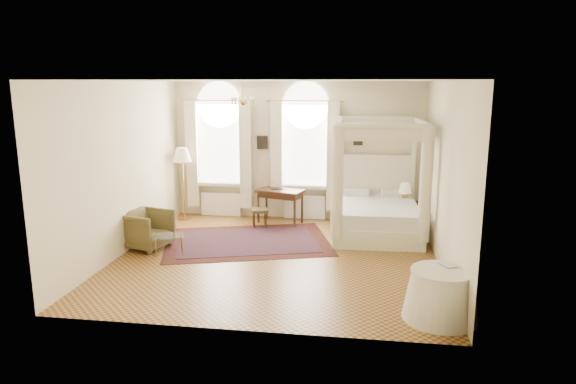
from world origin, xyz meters
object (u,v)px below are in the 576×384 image
(writing_desk, at_px, (280,195))
(armchair, at_px, (147,230))
(floor_lamp, at_px, (182,158))
(coffee_table, at_px, (168,237))
(canopy_bed, at_px, (377,210))
(stool, at_px, (260,212))
(nightstand, at_px, (407,214))
(side_table, at_px, (441,295))

(writing_desk, distance_m, armchair, 3.27)
(armchair, height_order, floor_lamp, floor_lamp)
(coffee_table, height_order, floor_lamp, floor_lamp)
(canopy_bed, relative_size, coffee_table, 3.71)
(writing_desk, relative_size, armchair, 1.40)
(writing_desk, xyz_separation_m, armchair, (-2.34, -2.26, -0.30))
(stool, height_order, armchair, armchair)
(floor_lamp, bearing_deg, armchair, -89.31)
(stool, relative_size, coffee_table, 0.67)
(nightstand, bearing_deg, stool, -172.41)
(nightstand, relative_size, armchair, 0.70)
(armchair, distance_m, floor_lamp, 2.53)
(armchair, distance_m, side_table, 5.89)
(armchair, relative_size, side_table, 0.81)
(armchair, distance_m, coffee_table, 0.67)
(canopy_bed, distance_m, writing_desk, 2.34)
(stool, xyz_separation_m, coffee_table, (-1.34, -2.22, -0.00))
(floor_lamp, bearing_deg, nightstand, 0.71)
(canopy_bed, bearing_deg, armchair, -160.81)
(writing_desk, height_order, side_table, writing_desk)
(canopy_bed, xyz_separation_m, nightstand, (0.72, 0.75, -0.27))
(coffee_table, bearing_deg, writing_desk, 55.73)
(writing_desk, bearing_deg, coffee_table, -124.27)
(canopy_bed, distance_m, nightstand, 1.07)
(stool, relative_size, armchair, 0.53)
(canopy_bed, relative_size, floor_lamp, 1.44)
(nightstand, bearing_deg, coffee_table, -150.52)
(stool, relative_size, floor_lamp, 0.26)
(floor_lamp, bearing_deg, canopy_bed, -8.42)
(side_table, bearing_deg, writing_desk, 123.00)
(nightstand, distance_m, floor_lamp, 5.46)
(coffee_table, xyz_separation_m, side_table, (4.79, -2.08, 0.01))
(armchair, relative_size, floor_lamp, 0.49)
(coffee_table, bearing_deg, side_table, -23.43)
(stool, distance_m, floor_lamp, 2.29)
(nightstand, height_order, floor_lamp, floor_lamp)
(canopy_bed, relative_size, stool, 5.54)
(floor_lamp, height_order, side_table, floor_lamp)
(writing_desk, bearing_deg, stool, -138.69)
(nightstand, distance_m, side_table, 4.75)
(canopy_bed, distance_m, stool, 2.68)
(writing_desk, bearing_deg, canopy_bed, -16.64)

